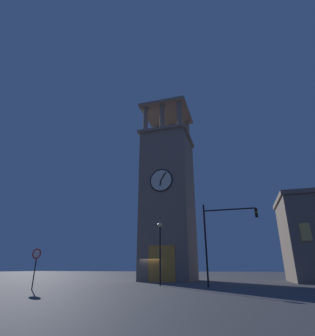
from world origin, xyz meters
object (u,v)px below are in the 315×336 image
object	(u,v)px
traffic_signal_near	(221,230)
street_lamp	(160,241)
no_horn_sign	(36,257)
clocktower	(168,199)

from	to	relation	value
traffic_signal_near	street_lamp	bearing A→B (deg)	-10.23
traffic_signal_near	street_lamp	distance (m)	5.96
traffic_signal_near	street_lamp	world-z (taller)	traffic_signal_near
street_lamp	no_horn_sign	size ratio (longest dim) A/B	1.95
clocktower	no_horn_sign	world-z (taller)	clocktower
clocktower	traffic_signal_near	xyz separation A→B (m)	(-7.45, 10.50, -5.81)
clocktower	traffic_signal_near	size ratio (longest dim) A/B	3.88
clocktower	traffic_signal_near	distance (m)	14.13
traffic_signal_near	street_lamp	xyz separation A→B (m)	(5.83, -1.05, -0.66)
clocktower	street_lamp	world-z (taller)	clocktower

